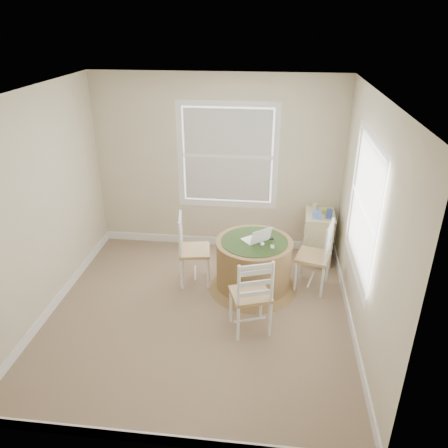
# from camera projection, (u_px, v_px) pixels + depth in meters

# --- Properties ---
(room) EXTENTS (3.64, 3.64, 2.64)m
(room) POSITION_uv_depth(u_px,v_px,m) (213.00, 212.00, 4.86)
(room) COLOR #90795B
(room) RESTS_ON ground
(round_table) EXTENTS (1.16, 1.16, 0.70)m
(round_table) POSITION_uv_depth(u_px,v_px,m) (254.00, 263.00, 5.64)
(round_table) COLOR brown
(round_table) RESTS_ON ground
(chair_left) EXTENTS (0.47, 0.48, 0.95)m
(chair_left) POSITION_uv_depth(u_px,v_px,m) (194.00, 250.00, 5.75)
(chair_left) COLOR white
(chair_left) RESTS_ON ground
(chair_near) EXTENTS (0.53, 0.52, 0.95)m
(chair_near) POSITION_uv_depth(u_px,v_px,m) (251.00, 294.00, 4.85)
(chair_near) COLOR white
(chair_near) RESTS_ON ground
(chair_right) EXTENTS (0.50, 0.51, 0.95)m
(chair_right) POSITION_uv_depth(u_px,v_px,m) (313.00, 256.00, 5.61)
(chair_right) COLOR white
(chair_right) RESTS_ON ground
(laptop) EXTENTS (0.40, 0.40, 0.21)m
(laptop) POSITION_uv_depth(u_px,v_px,m) (256.00, 238.00, 5.51)
(laptop) COLOR white
(laptop) RESTS_ON round_table
(mouse) EXTENTS (0.06, 0.09, 0.03)m
(mouse) POSITION_uv_depth(u_px,v_px,m) (262.00, 244.00, 5.42)
(mouse) COLOR white
(mouse) RESTS_ON round_table
(phone) EXTENTS (0.05, 0.09, 0.02)m
(phone) POSITION_uv_depth(u_px,v_px,m) (272.00, 247.00, 5.37)
(phone) COLOR #B7BABF
(phone) RESTS_ON round_table
(keys) EXTENTS (0.06, 0.05, 0.02)m
(keys) POSITION_uv_depth(u_px,v_px,m) (271.00, 239.00, 5.55)
(keys) COLOR black
(keys) RESTS_ON round_table
(corner_chest) EXTENTS (0.43, 0.56, 0.73)m
(corner_chest) POSITION_uv_depth(u_px,v_px,m) (318.00, 237.00, 6.34)
(corner_chest) COLOR #FAF0BB
(corner_chest) RESTS_ON ground
(tissue_box) EXTENTS (0.12, 0.12, 0.10)m
(tissue_box) POSITION_uv_depth(u_px,v_px,m) (317.00, 214.00, 6.05)
(tissue_box) COLOR #628AE1
(tissue_box) RESTS_ON corner_chest
(box_yellow) EXTENTS (0.15, 0.11, 0.06)m
(box_yellow) POSITION_uv_depth(u_px,v_px,m) (326.00, 211.00, 6.20)
(box_yellow) COLOR gold
(box_yellow) RESTS_ON corner_chest
(box_blue) EXTENTS (0.08, 0.08, 0.12)m
(box_blue) POSITION_uv_depth(u_px,v_px,m) (329.00, 214.00, 6.05)
(box_blue) COLOR #2F498F
(box_blue) RESTS_ON corner_chest
(cup_cream) EXTENTS (0.07, 0.07, 0.09)m
(cup_cream) POSITION_uv_depth(u_px,v_px,m) (315.00, 206.00, 6.31)
(cup_cream) COLOR beige
(cup_cream) RESTS_ON corner_chest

